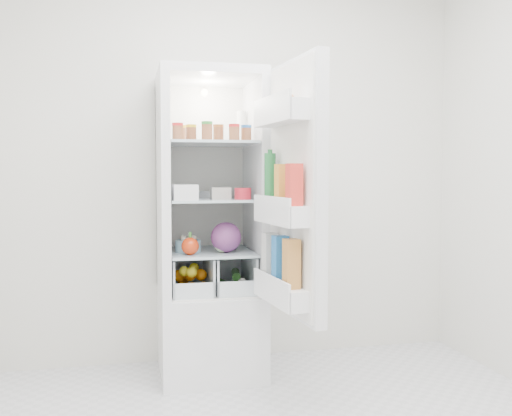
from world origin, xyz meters
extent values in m
cube|color=silver|center=(0.00, 1.50, 1.30)|extent=(3.00, 0.02, 2.60)
cube|color=silver|center=(-0.20, 1.21, 0.25)|extent=(0.60, 0.60, 0.50)
cube|color=silver|center=(-0.20, 1.21, 1.77)|extent=(0.60, 0.60, 0.05)
cube|color=silver|center=(-0.20, 1.49, 1.12)|extent=(0.60, 0.05, 1.25)
cube|color=silver|center=(-0.47, 1.21, 1.12)|extent=(0.05, 0.60, 1.25)
cube|color=silver|center=(0.07, 1.21, 1.12)|extent=(0.05, 0.60, 1.25)
cube|color=white|center=(-0.20, 1.46, 1.12)|extent=(0.50, 0.01, 1.25)
sphere|color=white|center=(-0.20, 1.42, 1.71)|extent=(0.05, 0.05, 0.05)
cube|color=#AABDC7|center=(-0.20, 1.19, 0.74)|extent=(0.49, 0.53, 0.01)
cube|color=#AABDC7|center=(-0.20, 1.19, 1.05)|extent=(0.49, 0.53, 0.02)
cube|color=#AABDC7|center=(-0.20, 1.19, 1.38)|extent=(0.49, 0.53, 0.02)
cylinder|color=#B21919|center=(-0.40, 1.05, 1.43)|extent=(0.06, 0.06, 0.08)
cylinder|color=gold|center=(-0.32, 1.10, 1.43)|extent=(0.06, 0.06, 0.08)
cylinder|color=#267226|center=(-0.24, 1.02, 1.43)|extent=(0.06, 0.06, 0.08)
cylinder|color=brown|center=(-0.16, 1.12, 1.43)|extent=(0.06, 0.06, 0.08)
cylinder|color=#B21919|center=(-0.08, 1.05, 1.43)|extent=(0.06, 0.06, 0.08)
cylinder|color=#194C8C|center=(0.00, 1.10, 1.43)|extent=(0.06, 0.06, 0.08)
cylinder|color=#BF8C19|center=(-0.36, 1.28, 1.43)|extent=(0.06, 0.06, 0.08)
cylinder|color=white|center=(0.01, 1.31, 1.49)|extent=(0.07, 0.07, 0.20)
cube|color=silver|center=(-0.37, 0.99, 1.10)|extent=(0.14, 0.14, 0.09)
cube|color=beige|center=(-0.14, 1.16, 1.09)|extent=(0.12, 0.12, 0.07)
cylinder|color=red|center=(-0.03, 1.06, 1.09)|extent=(0.11, 0.11, 0.06)
cube|color=silver|center=(-0.21, 1.37, 1.08)|extent=(0.18, 0.15, 0.04)
sphere|color=#501C54|center=(-0.12, 1.09, 0.84)|extent=(0.18, 0.18, 0.18)
sphere|color=red|center=(-0.34, 1.03, 0.80)|extent=(0.10, 0.10, 0.10)
cylinder|color=#8DC0D2|center=(-0.34, 1.16, 0.78)|extent=(0.17, 0.17, 0.07)
sphere|color=beige|center=(-0.14, 1.09, 0.80)|extent=(0.11, 0.11, 0.11)
sphere|color=orange|center=(-0.39, 1.06, 0.55)|extent=(0.07, 0.07, 0.07)
sphere|color=orange|center=(-0.32, 1.06, 0.55)|extent=(0.07, 0.07, 0.07)
sphere|color=orange|center=(-0.26, 1.06, 0.55)|extent=(0.07, 0.07, 0.07)
sphere|color=orange|center=(-0.39, 1.19, 0.61)|extent=(0.07, 0.07, 0.07)
sphere|color=orange|center=(-0.32, 1.19, 0.61)|extent=(0.07, 0.07, 0.07)
sphere|color=orange|center=(-0.26, 1.19, 0.61)|extent=(0.07, 0.07, 0.07)
sphere|color=orange|center=(-0.35, 1.31, 0.55)|extent=(0.07, 0.07, 0.07)
sphere|color=yellow|center=(-0.36, 1.12, 0.64)|extent=(0.06, 0.06, 0.06)
sphere|color=yellow|center=(-0.29, 1.24, 0.64)|extent=(0.06, 0.06, 0.06)
sphere|color=yellow|center=(-0.32, 1.08, 0.64)|extent=(0.06, 0.06, 0.06)
cylinder|color=#1C501A|center=(-0.12, 1.19, 0.54)|extent=(0.09, 0.21, 0.05)
cylinder|color=#1C501A|center=(-0.04, 1.24, 0.59)|extent=(0.08, 0.21, 0.05)
sphere|color=white|center=(-0.08, 1.06, 0.54)|extent=(0.05, 0.05, 0.05)
sphere|color=white|center=(-0.03, 1.08, 0.57)|extent=(0.05, 0.05, 0.05)
cube|color=silver|center=(0.16, 0.61, 1.12)|extent=(0.12, 0.60, 1.30)
cube|color=white|center=(0.13, 0.61, 1.12)|extent=(0.07, 0.56, 1.26)
cube|color=white|center=(0.08, 0.61, 1.50)|extent=(0.16, 0.51, 0.10)
cube|color=white|center=(0.08, 0.61, 1.00)|extent=(0.16, 0.51, 0.10)
cube|color=white|center=(0.08, 0.61, 0.60)|extent=(0.16, 0.51, 0.10)
sphere|color=#A86D4B|center=(0.08, 0.49, 1.56)|extent=(0.05, 0.05, 0.05)
sphere|color=#A86D4B|center=(0.08, 0.57, 1.56)|extent=(0.05, 0.05, 0.05)
sphere|color=#A86D4B|center=(0.07, 0.65, 1.56)|extent=(0.05, 0.05, 0.05)
sphere|color=#A86D4B|center=(0.06, 0.72, 1.56)|extent=(0.05, 0.05, 0.05)
sphere|color=#A86D4B|center=(0.05, 0.80, 1.56)|extent=(0.05, 0.05, 0.05)
cylinder|color=#1C632E|center=(0.06, 0.75, 1.18)|extent=(0.06, 0.06, 0.26)
cube|color=gold|center=(0.07, 0.58, 1.15)|extent=(0.07, 0.07, 0.20)
cube|color=red|center=(0.09, 0.43, 1.15)|extent=(0.07, 0.07, 0.20)
cube|color=silver|center=(0.06, 0.75, 0.77)|extent=(0.08, 0.08, 0.24)
cube|color=#2675C1|center=(0.07, 0.61, 0.77)|extent=(0.08, 0.08, 0.24)
cube|color=#CF853A|center=(0.09, 0.46, 0.77)|extent=(0.08, 0.08, 0.24)
camera|label=1|loc=(-0.68, -2.15, 1.20)|focal=40.00mm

